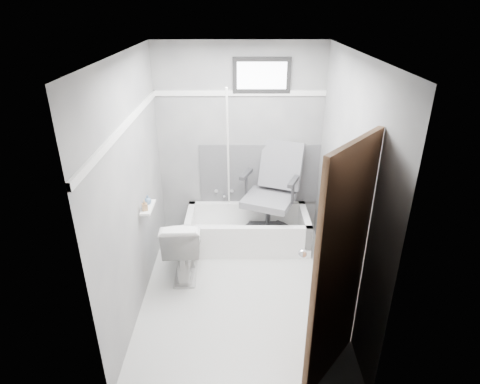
{
  "coord_description": "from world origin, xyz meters",
  "views": [
    {
      "loc": [
        -0.01,
        -3.38,
        2.79
      ],
      "look_at": [
        0.0,
        0.35,
        1.0
      ],
      "focal_mm": 30.0,
      "sensor_mm": 36.0,
      "label": 1
    }
  ],
  "objects_px": {
    "toilet": "(184,245)",
    "door": "(388,297)",
    "soap_bottle_a": "(145,205)",
    "bathtub": "(247,229)",
    "office_chair": "(269,193)",
    "soap_bottle_b": "(148,200)"
  },
  "relations": [
    {
      "from": "bathtub",
      "to": "office_chair",
      "type": "bearing_deg",
      "value": 3.91
    },
    {
      "from": "office_chair",
      "to": "door",
      "type": "height_order",
      "value": "door"
    },
    {
      "from": "toilet",
      "to": "door",
      "type": "height_order",
      "value": "door"
    },
    {
      "from": "bathtub",
      "to": "soap_bottle_a",
      "type": "relative_size",
      "value": 12.79
    },
    {
      "from": "bathtub",
      "to": "door",
      "type": "height_order",
      "value": "door"
    },
    {
      "from": "bathtub",
      "to": "soap_bottle_b",
      "type": "height_order",
      "value": "soap_bottle_b"
    },
    {
      "from": "bathtub",
      "to": "toilet",
      "type": "height_order",
      "value": "toilet"
    },
    {
      "from": "office_chair",
      "to": "bathtub",
      "type": "bearing_deg",
      "value": -153.88
    },
    {
      "from": "door",
      "to": "bathtub",
      "type": "bearing_deg",
      "value": 111.85
    },
    {
      "from": "bathtub",
      "to": "office_chair",
      "type": "relative_size",
      "value": 1.3
    },
    {
      "from": "office_chair",
      "to": "soap_bottle_b",
      "type": "height_order",
      "value": "office_chair"
    },
    {
      "from": "bathtub",
      "to": "toilet",
      "type": "bearing_deg",
      "value": -140.12
    },
    {
      "from": "office_chair",
      "to": "toilet",
      "type": "distance_m",
      "value": 1.19
    },
    {
      "from": "soap_bottle_b",
      "to": "office_chair",
      "type": "bearing_deg",
      "value": 28.1
    },
    {
      "from": "door",
      "to": "soap_bottle_a",
      "type": "height_order",
      "value": "door"
    },
    {
      "from": "toilet",
      "to": "office_chair",
      "type": "bearing_deg",
      "value": -150.15
    },
    {
      "from": "office_chair",
      "to": "toilet",
      "type": "xyz_separation_m",
      "value": [
        -0.97,
        -0.61,
        -0.34
      ]
    },
    {
      "from": "bathtub",
      "to": "soap_bottle_a",
      "type": "height_order",
      "value": "soap_bottle_a"
    },
    {
      "from": "bathtub",
      "to": "soap_bottle_b",
      "type": "relative_size",
      "value": 15.55
    },
    {
      "from": "bathtub",
      "to": "office_chair",
      "type": "distance_m",
      "value": 0.55
    },
    {
      "from": "office_chair",
      "to": "toilet",
      "type": "relative_size",
      "value": 1.57
    },
    {
      "from": "soap_bottle_a",
      "to": "bathtub",
      "type": "bearing_deg",
      "value": 38.1
    }
  ]
}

